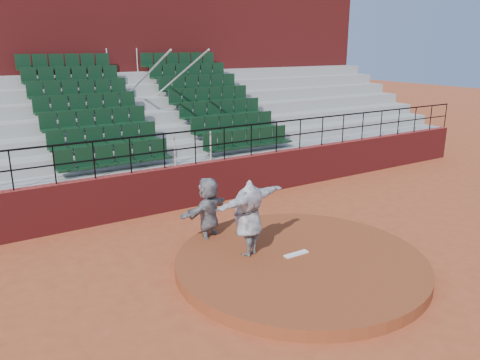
% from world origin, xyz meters
% --- Properties ---
extents(ground, '(90.00, 90.00, 0.00)m').
position_xyz_m(ground, '(0.00, 0.00, 0.00)').
color(ground, '#A44725').
rests_on(ground, ground).
extents(pitchers_mound, '(5.50, 5.50, 0.25)m').
position_xyz_m(pitchers_mound, '(0.00, 0.00, 0.12)').
color(pitchers_mound, brown).
rests_on(pitchers_mound, ground).
extents(pitching_rubber, '(0.60, 0.15, 0.03)m').
position_xyz_m(pitching_rubber, '(0.00, 0.15, 0.27)').
color(pitching_rubber, white).
rests_on(pitching_rubber, pitchers_mound).
extents(boundary_wall, '(24.00, 0.30, 1.30)m').
position_xyz_m(boundary_wall, '(0.00, 5.00, 0.65)').
color(boundary_wall, maroon).
rests_on(boundary_wall, ground).
extents(wall_railing, '(24.04, 0.05, 1.03)m').
position_xyz_m(wall_railing, '(0.00, 5.00, 2.03)').
color(wall_railing, black).
rests_on(wall_railing, boundary_wall).
extents(seating_deck, '(24.00, 5.97, 4.63)m').
position_xyz_m(seating_deck, '(0.00, 8.65, 1.44)').
color(seating_deck, gray).
rests_on(seating_deck, ground).
extents(press_box_facade, '(24.00, 3.00, 7.10)m').
position_xyz_m(press_box_facade, '(0.00, 12.60, 3.55)').
color(press_box_facade, maroon).
rests_on(press_box_facade, ground).
extents(pitcher, '(2.20, 1.15, 1.72)m').
position_xyz_m(pitcher, '(-0.90, 0.74, 1.11)').
color(pitcher, black).
rests_on(pitcher, pitchers_mound).
extents(fielder, '(1.68, 1.11, 1.73)m').
position_xyz_m(fielder, '(-1.14, 2.12, 0.87)').
color(fielder, black).
rests_on(fielder, ground).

